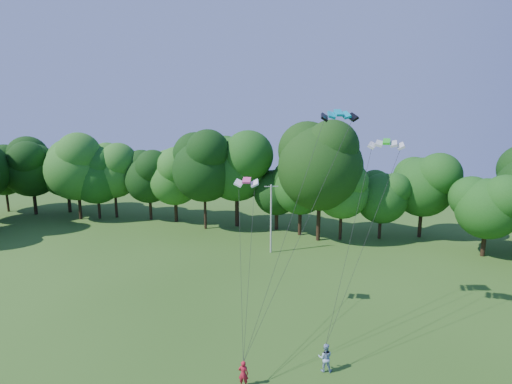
# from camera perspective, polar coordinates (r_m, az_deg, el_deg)

# --- Properties ---
(utility_pole) EXTENTS (1.47, 0.65, 7.73)m
(utility_pole) POSITION_cam_1_polar(r_m,az_deg,el_deg) (44.23, 2.16, -3.73)
(utility_pole) COLOR #A8A9A0
(utility_pole) RESTS_ON ground
(kite_flyer_left) EXTENTS (0.63, 0.46, 1.59)m
(kite_flyer_left) POSITION_cam_1_polar(r_m,az_deg,el_deg) (24.90, -1.82, -24.52)
(kite_flyer_left) COLOR #B4172A
(kite_flyer_left) RESTS_ON ground
(kite_flyer_right) EXTENTS (0.94, 0.77, 1.77)m
(kite_flyer_right) POSITION_cam_1_polar(r_m,az_deg,el_deg) (26.33, 9.85, -22.27)
(kite_flyer_right) COLOR #97B2D1
(kite_flyer_right) RESTS_ON ground
(kite_teal) EXTENTS (2.73, 1.81, 0.52)m
(kite_teal) POSITION_cam_1_polar(r_m,az_deg,el_deg) (29.28, 11.72, 11.02)
(kite_teal) COLOR #0593AE
(kite_teal) RESTS_ON ground
(kite_green) EXTENTS (2.44, 1.24, 0.39)m
(kite_green) POSITION_cam_1_polar(r_m,az_deg,el_deg) (29.00, 18.14, 6.86)
(kite_green) COLOR #23CE1E
(kite_green) RESTS_ON ground
(kite_pink) EXTENTS (1.88, 1.14, 0.37)m
(kite_pink) POSITION_cam_1_polar(r_m,az_deg,el_deg) (28.85, -1.35, 1.68)
(kite_pink) COLOR #ED428D
(kite_pink) RESTS_ON ground
(tree_back_west) EXTENTS (8.42, 8.42, 12.24)m
(tree_back_west) POSITION_cam_1_polar(r_m,az_deg,el_deg) (62.56, -21.89, 3.26)
(tree_back_west) COLOR #301E13
(tree_back_west) RESTS_ON ground
(tree_back_center) EXTENTS (11.12, 11.12, 16.17)m
(tree_back_center) POSITION_cam_1_polar(r_m,az_deg,el_deg) (48.03, 9.18, 4.74)
(tree_back_center) COLOR #322113
(tree_back_center) RESTS_ON ground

